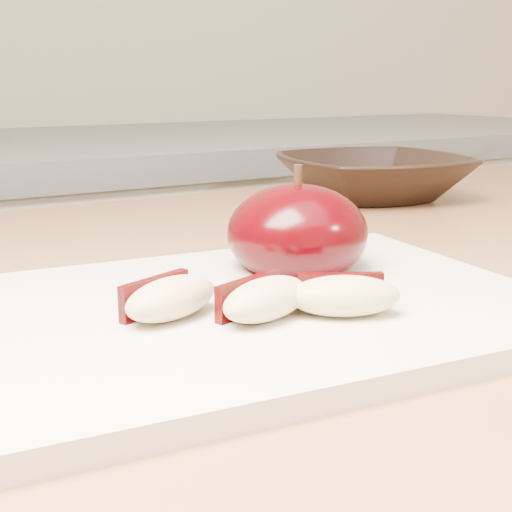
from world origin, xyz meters
TOP-DOWN VIEW (x-y plane):
  - back_cabinet at (0.00, 1.20)m, footprint 2.40×0.62m
  - cutting_board at (-0.04, 0.39)m, footprint 0.35×0.27m
  - apple_half at (0.02, 0.43)m, footprint 0.10×0.10m
  - apple_wedge_a at (-0.10, 0.39)m, footprint 0.06×0.05m
  - apple_wedge_b at (-0.05, 0.36)m, footprint 0.06×0.05m
  - apple_wedge_c at (-0.02, 0.34)m, footprint 0.06×0.05m
  - bowl at (0.29, 0.68)m, footprint 0.24×0.24m

SIDE VIEW (x-z plane):
  - back_cabinet at x=0.00m, z-range 0.00..0.94m
  - cutting_board at x=-0.04m, z-range 0.90..0.91m
  - apple_wedge_a at x=-0.10m, z-range 0.91..0.93m
  - apple_wedge_b at x=-0.05m, z-range 0.91..0.93m
  - apple_wedge_c at x=-0.02m, z-range 0.91..0.93m
  - bowl at x=0.29m, z-range 0.90..0.95m
  - apple_half at x=0.02m, z-range 0.90..0.97m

